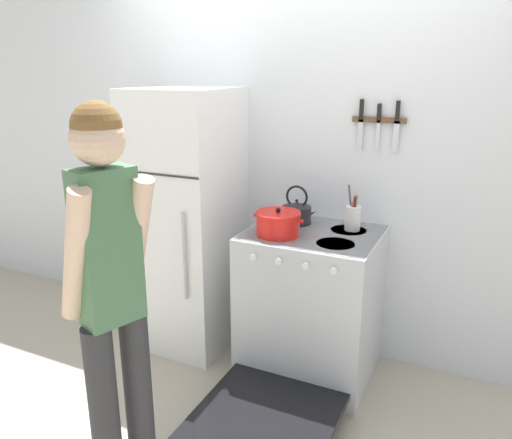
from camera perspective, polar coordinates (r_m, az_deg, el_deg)
The scene contains 9 objects.
ground_plane at distance 3.66m, azimuth 3.29°, elevation -12.94°, with size 14.00×14.00×0.00m, color #B2A893.
wall_back at distance 3.25m, azimuth 3.87°, elevation 7.20°, with size 10.00×0.06×2.55m.
refrigerator at distance 3.31m, azimuth -7.82°, elevation -0.23°, with size 0.59×0.65×1.71m.
stove_range at distance 3.05m, azimuth 6.09°, elevation -9.84°, with size 0.76×1.39×0.91m.
dutch_oven_pot at distance 2.83m, azimuth 2.53°, elevation -0.45°, with size 0.30×0.26×0.16m.
tea_kettle at distance 3.06m, azimuth 4.68°, elevation 0.88°, with size 0.23×0.18×0.24m.
utensil_jar at distance 2.97m, azimuth 11.00°, elevation 0.26°, with size 0.09×0.09×0.27m.
person at distance 2.09m, azimuth -16.20°, elevation -7.64°, with size 0.35×0.41×1.71m.
wall_knife_strip at distance 3.01m, azimuth 13.87°, elevation 11.04°, with size 0.31×0.03×0.31m.
Camera 1 is at (1.17, -2.96, 1.82)m, focal length 35.00 mm.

